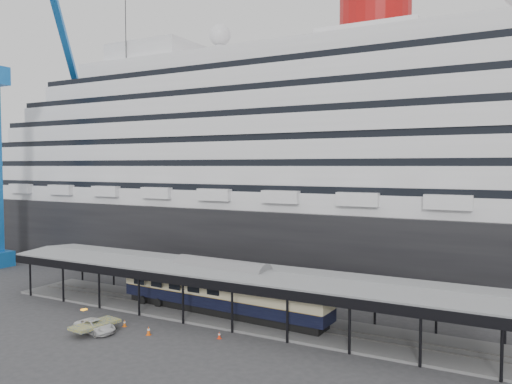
# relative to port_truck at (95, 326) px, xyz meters

# --- Properties ---
(ground) EXTENTS (200.00, 200.00, 0.00)m
(ground) POSITION_rel_port_truck_xyz_m (8.69, 5.28, -0.62)
(ground) COLOR #333335
(ground) RESTS_ON ground
(cruise_ship) EXTENTS (130.00, 30.00, 43.90)m
(cruise_ship) POSITION_rel_port_truck_xyz_m (8.73, 37.28, 17.73)
(cruise_ship) COLOR black
(cruise_ship) RESTS_ON ground
(platform_canopy) EXTENTS (56.00, 9.18, 5.30)m
(platform_canopy) POSITION_rel_port_truck_xyz_m (8.69, 10.28, 1.74)
(platform_canopy) COLOR slate
(platform_canopy) RESTS_ON ground
(crane_blue) EXTENTS (22.63, 19.19, 47.60)m
(crane_blue) POSITION_rel_port_truck_xyz_m (-36.43, 15.90, 19.34)
(crane_blue) COLOR blue
(crane_blue) RESTS_ON ground
(port_truck) EXTENTS (4.71, 2.64, 1.24)m
(port_truck) POSITION_rel_port_truck_xyz_m (0.00, 0.00, 0.00)
(port_truck) COLOR silver
(port_truck) RESTS_ON ground
(pullman_carriage) EXTENTS (24.98, 4.57, 24.39)m
(pullman_carriage) POSITION_rel_port_truck_xyz_m (7.77, 10.28, 2.31)
(pullman_carriage) COLOR black
(pullman_carriage) RESTS_ON ground
(traffic_cone_left) EXTENTS (0.41, 0.41, 0.70)m
(traffic_cone_left) POSITION_rel_port_truck_xyz_m (1.27, 2.63, -0.27)
(traffic_cone_left) COLOR orange
(traffic_cone_left) RESTS_ON ground
(traffic_cone_mid) EXTENTS (0.55, 0.55, 0.84)m
(traffic_cone_mid) POSITION_rel_port_truck_xyz_m (4.99, 1.84, -0.20)
(traffic_cone_mid) COLOR #E7560C
(traffic_cone_mid) RESTS_ON ground
(traffic_cone_right) EXTENTS (0.43, 0.43, 0.66)m
(traffic_cone_right) POSITION_rel_port_truck_xyz_m (11.40, 4.15, -0.29)
(traffic_cone_right) COLOR #F4310D
(traffic_cone_right) RESTS_ON ground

